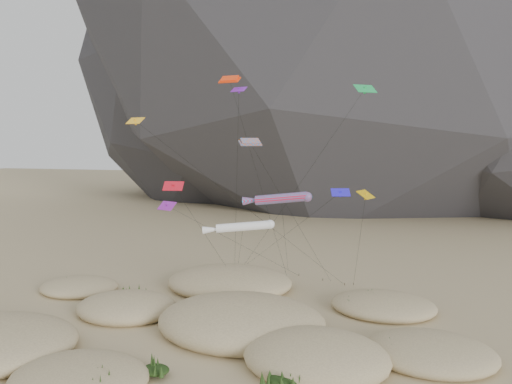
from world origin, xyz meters
TOP-DOWN VIEW (x-y plane):
  - ground at (0.00, 0.00)m, footprint 500.00×500.00m
  - dunes at (-1.15, 3.61)m, footprint 50.83×38.17m
  - dune_grass at (-1.75, 3.41)m, footprint 42.12×29.50m
  - kite_stakes at (1.71, 23.49)m, footprint 22.94×5.63m
  - rainbow_tube_kite at (5.09, 9.09)m, footprint 7.33×18.64m
  - white_tube_kite at (1.20, 8.09)m, footprint 9.34×18.60m
  - orange_parafoil at (-2.33, 15.51)m, footprint 6.65×8.92m
  - multi_parafoil at (1.94, 9.79)m, footprint 8.27×14.74m
  - delta_kites at (1.89, 11.78)m, footprint 27.44×18.13m

SIDE VIEW (x-z plane):
  - ground at x=0.00m, z-range 0.00..0.00m
  - kite_stakes at x=1.71m, z-range 0.00..0.30m
  - dunes at x=-1.15m, z-range -1.37..2.88m
  - dune_grass at x=-1.75m, z-range 0.07..1.55m
  - white_tube_kite at x=1.20m, z-range 4.31..14.43m
  - rainbow_tube_kite at x=5.09m, z-range 5.77..18.96m
  - delta_kites at x=1.89m, z-range 3.88..28.46m
  - multi_parafoil at x=1.94m, z-range 8.66..27.34m
  - orange_parafoil at x=-2.33m, z-range 12.24..38.30m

